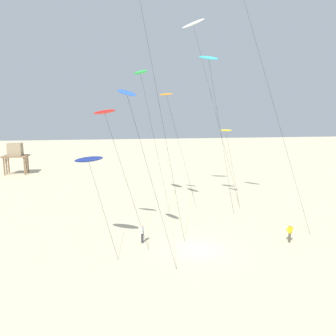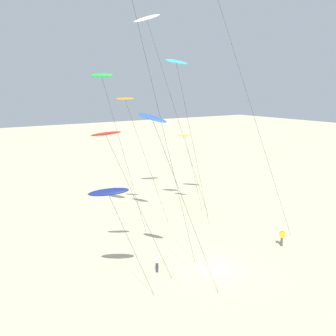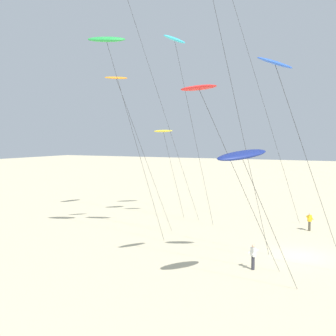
{
  "view_description": "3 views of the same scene",
  "coord_description": "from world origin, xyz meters",
  "px_view_note": "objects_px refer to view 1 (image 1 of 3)",
  "views": [
    {
      "loc": [
        -6.96,
        -24.58,
        11.15
      ],
      "look_at": [
        -0.86,
        9.41,
        5.5
      ],
      "focal_mm": 34.26,
      "sensor_mm": 36.0,
      "label": 1
    },
    {
      "loc": [
        -20.81,
        -23.24,
        15.18
      ],
      "look_at": [
        -0.22,
        6.92,
        7.56
      ],
      "focal_mm": 42.3,
      "sensor_mm": 36.0,
      "label": 2
    },
    {
      "loc": [
        -29.23,
        -3.35,
        8.5
      ],
      "look_at": [
        -1.22,
        10.03,
        6.16
      ],
      "focal_mm": 41.84,
      "sensor_mm": 36.0,
      "label": 3
    }
  ],
  "objects_px": {
    "kite_cyan": "(209,59)",
    "kite_navy": "(88,160)",
    "kite_white": "(193,25)",
    "kite_orange": "(167,97)",
    "kite_flyer_nearest": "(142,233)",
    "kite_red": "(105,113)",
    "kite_flyer_middle": "(290,233)",
    "stilt_house": "(15,152)",
    "kite_yellow": "(226,131)",
    "kite_green": "(141,73)",
    "kite_blue": "(127,95)"
  },
  "relations": [
    {
      "from": "kite_cyan",
      "to": "kite_navy",
      "type": "distance_m",
      "value": 19.18
    },
    {
      "from": "kite_white",
      "to": "kite_orange",
      "type": "bearing_deg",
      "value": -159.71
    },
    {
      "from": "kite_white",
      "to": "kite_flyer_nearest",
      "type": "bearing_deg",
      "value": -119.41
    },
    {
      "from": "kite_red",
      "to": "kite_flyer_middle",
      "type": "xyz_separation_m",
      "value": [
        15.88,
        -4.81,
        -10.49
      ]
    },
    {
      "from": "kite_navy",
      "to": "kite_flyer_nearest",
      "type": "height_order",
      "value": "kite_navy"
    },
    {
      "from": "stilt_house",
      "to": "kite_flyer_middle",
      "type": "bearing_deg",
      "value": -50.4
    },
    {
      "from": "kite_yellow",
      "to": "stilt_house",
      "type": "xyz_separation_m",
      "value": [
        -32.68,
        25.86,
        -4.97
      ]
    },
    {
      "from": "kite_green",
      "to": "kite_navy",
      "type": "relative_size",
      "value": 2.04
    },
    {
      "from": "kite_white",
      "to": "kite_orange",
      "type": "height_order",
      "value": "kite_white"
    },
    {
      "from": "kite_navy",
      "to": "kite_green",
      "type": "bearing_deg",
      "value": 65.73
    },
    {
      "from": "kite_white",
      "to": "kite_navy",
      "type": "xyz_separation_m",
      "value": [
        -12.53,
        -14.84,
        -14.82
      ]
    },
    {
      "from": "kite_navy",
      "to": "stilt_house",
      "type": "bearing_deg",
      "value": 112.78
    },
    {
      "from": "kite_red",
      "to": "kite_flyer_nearest",
      "type": "distance_m",
      "value": 11.22
    },
    {
      "from": "kite_green",
      "to": "kite_orange",
      "type": "height_order",
      "value": "kite_green"
    },
    {
      "from": "kite_green",
      "to": "kite_red",
      "type": "bearing_deg",
      "value": -114.02
    },
    {
      "from": "kite_blue",
      "to": "kite_flyer_nearest",
      "type": "bearing_deg",
      "value": 50.94
    },
    {
      "from": "kite_white",
      "to": "kite_cyan",
      "type": "xyz_separation_m",
      "value": [
        0.59,
        -4.92,
        -4.95
      ]
    },
    {
      "from": "kite_cyan",
      "to": "kite_navy",
      "type": "xyz_separation_m",
      "value": [
        -13.12,
        -9.92,
        -9.88
      ]
    },
    {
      "from": "kite_yellow",
      "to": "kite_cyan",
      "type": "distance_m",
      "value": 9.38
    },
    {
      "from": "kite_red",
      "to": "kite_yellow",
      "type": "bearing_deg",
      "value": 33.03
    },
    {
      "from": "kite_navy",
      "to": "stilt_house",
      "type": "xyz_separation_m",
      "value": [
        -16.22,
        38.62,
        -3.38
      ]
    },
    {
      "from": "kite_green",
      "to": "kite_red",
      "type": "xyz_separation_m",
      "value": [
        -4.16,
        -9.34,
        -4.74
      ]
    },
    {
      "from": "kite_green",
      "to": "kite_navy",
      "type": "distance_m",
      "value": 15.94
    },
    {
      "from": "kite_red",
      "to": "kite_flyer_middle",
      "type": "bearing_deg",
      "value": -16.84
    },
    {
      "from": "kite_yellow",
      "to": "kite_red",
      "type": "bearing_deg",
      "value": -146.97
    },
    {
      "from": "kite_navy",
      "to": "kite_red",
      "type": "bearing_deg",
      "value": 64.98
    },
    {
      "from": "kite_yellow",
      "to": "kite_white",
      "type": "height_order",
      "value": "kite_white"
    },
    {
      "from": "kite_yellow",
      "to": "kite_white",
      "type": "bearing_deg",
      "value": 152.12
    },
    {
      "from": "kite_white",
      "to": "kite_cyan",
      "type": "bearing_deg",
      "value": -83.15
    },
    {
      "from": "kite_blue",
      "to": "kite_red",
      "type": "bearing_deg",
      "value": 114.28
    },
    {
      "from": "kite_white",
      "to": "kite_green",
      "type": "height_order",
      "value": "kite_white"
    },
    {
      "from": "kite_white",
      "to": "kite_blue",
      "type": "bearing_deg",
      "value": -120.36
    },
    {
      "from": "kite_navy",
      "to": "kite_flyer_nearest",
      "type": "xyz_separation_m",
      "value": [
        4.35,
        0.32,
        -6.72
      ]
    },
    {
      "from": "kite_navy",
      "to": "kite_yellow",
      "type": "bearing_deg",
      "value": 37.77
    },
    {
      "from": "kite_blue",
      "to": "kite_flyer_nearest",
      "type": "distance_m",
      "value": 12.0
    },
    {
      "from": "kite_green",
      "to": "kite_navy",
      "type": "height_order",
      "value": "kite_green"
    },
    {
      "from": "stilt_house",
      "to": "kite_green",
      "type": "bearing_deg",
      "value": -50.43
    },
    {
      "from": "kite_orange",
      "to": "kite_red",
      "type": "height_order",
      "value": "kite_orange"
    },
    {
      "from": "kite_red",
      "to": "kite_orange",
      "type": "bearing_deg",
      "value": 54.6
    },
    {
      "from": "kite_orange",
      "to": "kite_cyan",
      "type": "bearing_deg",
      "value": -39.93
    },
    {
      "from": "kite_blue",
      "to": "kite_orange",
      "type": "relative_size",
      "value": 0.96
    },
    {
      "from": "kite_yellow",
      "to": "kite_flyer_nearest",
      "type": "bearing_deg",
      "value": -134.26
    },
    {
      "from": "kite_cyan",
      "to": "kite_blue",
      "type": "bearing_deg",
      "value": -132.03
    },
    {
      "from": "kite_cyan",
      "to": "kite_blue",
      "type": "xyz_separation_m",
      "value": [
        -9.92,
        -11.01,
        -4.74
      ]
    },
    {
      "from": "kite_orange",
      "to": "stilt_house",
      "type": "relative_size",
      "value": 2.34
    },
    {
      "from": "kite_green",
      "to": "stilt_house",
      "type": "bearing_deg",
      "value": 129.57
    },
    {
      "from": "kite_navy",
      "to": "kite_flyer_middle",
      "type": "bearing_deg",
      "value": -6.14
    },
    {
      "from": "kite_flyer_middle",
      "to": "kite_white",
      "type": "bearing_deg",
      "value": 105.83
    },
    {
      "from": "kite_flyer_nearest",
      "to": "kite_white",
      "type": "bearing_deg",
      "value": 60.59
    },
    {
      "from": "kite_flyer_middle",
      "to": "stilt_house",
      "type": "xyz_separation_m",
      "value": [
        -33.48,
        40.47,
        3.34
      ]
    }
  ]
}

